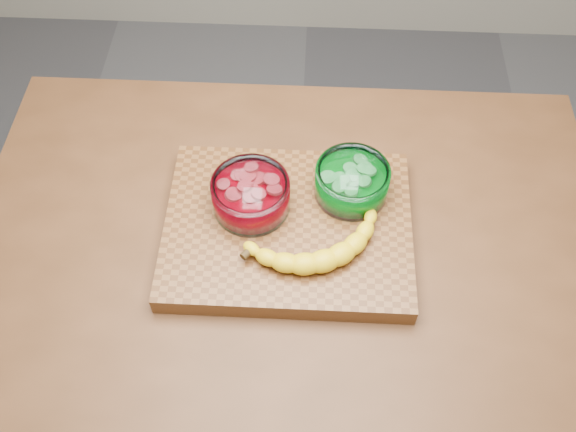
{
  "coord_description": "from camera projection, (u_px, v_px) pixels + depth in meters",
  "views": [
    {
      "loc": [
        0.03,
        -0.66,
        1.9
      ],
      "look_at": [
        0.0,
        0.0,
        0.96
      ],
      "focal_mm": 40.0,
      "sensor_mm": 36.0,
      "label": 1
    }
  ],
  "objects": [
    {
      "name": "banana",
      "position": [
        312.0,
        239.0,
        1.12
      ],
      "size": [
        0.27,
        0.17,
        0.04
      ],
      "primitive_type": null,
      "color": "yellow",
      "rests_on": "cutting_board"
    },
    {
      "name": "bowl_red",
      "position": [
        251.0,
        195.0,
        1.16
      ],
      "size": [
        0.14,
        0.14,
        0.07
      ],
      "color": "white",
      "rests_on": "cutting_board"
    },
    {
      "name": "ground",
      "position": [
        288.0,
        400.0,
        1.93
      ],
      "size": [
        3.5,
        3.5,
        0.0
      ],
      "primitive_type": "plane",
      "color": "#59585D",
      "rests_on": "ground"
    },
    {
      "name": "cutting_board",
      "position": [
        288.0,
        229.0,
        1.18
      ],
      "size": [
        0.45,
        0.35,
        0.04
      ],
      "primitive_type": "cube",
      "color": "brown",
      "rests_on": "counter"
    },
    {
      "name": "counter",
      "position": [
        288.0,
        336.0,
        1.57
      ],
      "size": [
        1.2,
        0.8,
        0.9
      ],
      "primitive_type": "cube",
      "color": "#522F18",
      "rests_on": "ground"
    },
    {
      "name": "bowl_green",
      "position": [
        352.0,
        182.0,
        1.18
      ],
      "size": [
        0.14,
        0.14,
        0.06
      ],
      "color": "white",
      "rests_on": "cutting_board"
    }
  ]
}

